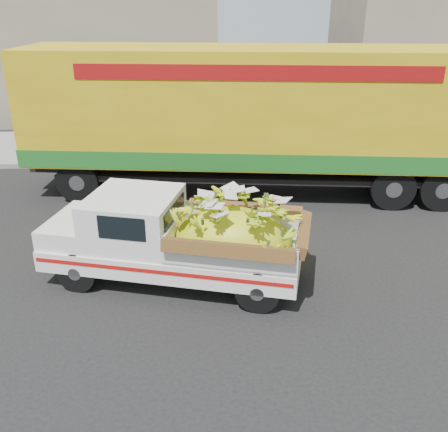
{
  "coord_description": "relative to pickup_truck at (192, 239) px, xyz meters",
  "views": [
    {
      "loc": [
        0.34,
        -8.46,
        4.91
      ],
      "look_at": [
        0.72,
        0.12,
        1.15
      ],
      "focal_mm": 40.0,
      "sensor_mm": 36.0,
      "label": 1
    }
  ],
  "objects": [
    {
      "name": "pickup_truck",
      "position": [
        0.0,
        0.0,
        0.0
      ],
      "size": [
        4.97,
        2.8,
        1.65
      ],
      "rotation": [
        0.0,
        0.0,
        -0.25
      ],
      "color": "black",
      "rests_on": "ground"
    },
    {
      "name": "semi_trailer",
      "position": [
        1.61,
        4.68,
        1.24
      ],
      "size": [
        12.04,
        3.76,
        3.8
      ],
      "rotation": [
        0.0,
        0.0,
        -0.11
      ],
      "color": "black",
      "rests_on": "ground"
    },
    {
      "name": "sidewalk",
      "position": [
        -0.12,
        9.23,
        -0.81
      ],
      "size": [
        60.0,
        4.0,
        0.14
      ],
      "primitive_type": "cube",
      "color": "gray",
      "rests_on": "ground"
    },
    {
      "name": "ground",
      "position": [
        -0.12,
        0.28,
        -0.88
      ],
      "size": [
        100.0,
        100.0,
        0.0
      ],
      "primitive_type": "plane",
      "color": "black",
      "rests_on": "ground"
    },
    {
      "name": "curb",
      "position": [
        -0.12,
        7.13,
        -0.81
      ],
      "size": [
        60.0,
        0.25,
        0.15
      ],
      "primitive_type": "cube",
      "color": "gray",
      "rests_on": "ground"
    },
    {
      "name": "building_left",
      "position": [
        -8.12,
        15.13,
        1.62
      ],
      "size": [
        18.0,
        6.0,
        5.0
      ],
      "primitive_type": "cube",
      "color": "gray",
      "rests_on": "ground"
    }
  ]
}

